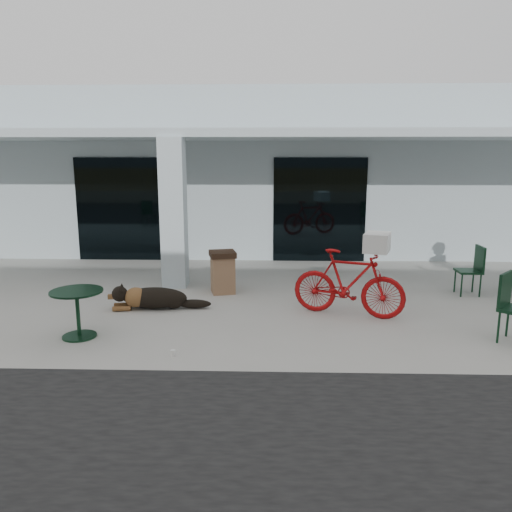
{
  "coord_description": "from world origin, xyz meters",
  "views": [
    {
      "loc": [
        0.55,
        -8.03,
        2.78
      ],
      "look_at": [
        0.28,
        0.66,
        1.0
      ],
      "focal_mm": 35.0,
      "sensor_mm": 36.0,
      "label": 1
    }
  ],
  "objects_px": {
    "dog": "(155,297)",
    "trash_receptacle": "(223,272)",
    "bicycle": "(349,283)",
    "cafe_table_near": "(78,314)",
    "cafe_chair_far_b": "(468,270)"
  },
  "relations": [
    {
      "from": "bicycle",
      "to": "cafe_chair_far_b",
      "type": "xyz_separation_m",
      "value": [
        2.6,
        1.4,
        -0.09
      ]
    },
    {
      "from": "bicycle",
      "to": "dog",
      "type": "relative_size",
      "value": 1.43
    },
    {
      "from": "cafe_chair_far_b",
      "to": "trash_receptacle",
      "type": "height_order",
      "value": "cafe_chair_far_b"
    },
    {
      "from": "cafe_table_near",
      "to": "dog",
      "type": "bearing_deg",
      "value": 60.32
    },
    {
      "from": "bicycle",
      "to": "cafe_table_near",
      "type": "height_order",
      "value": "bicycle"
    },
    {
      "from": "dog",
      "to": "bicycle",
      "type": "bearing_deg",
      "value": -13.86
    },
    {
      "from": "cafe_chair_far_b",
      "to": "trash_receptacle",
      "type": "relative_size",
      "value": 1.16
    },
    {
      "from": "dog",
      "to": "cafe_table_near",
      "type": "distance_m",
      "value": 1.71
    },
    {
      "from": "cafe_table_near",
      "to": "trash_receptacle",
      "type": "relative_size",
      "value": 0.92
    },
    {
      "from": "cafe_table_near",
      "to": "cafe_chair_far_b",
      "type": "distance_m",
      "value": 7.39
    },
    {
      "from": "dog",
      "to": "trash_receptacle",
      "type": "relative_size",
      "value": 1.58
    },
    {
      "from": "bicycle",
      "to": "trash_receptacle",
      "type": "bearing_deg",
      "value": 78.53
    },
    {
      "from": "bicycle",
      "to": "cafe_chair_far_b",
      "type": "bearing_deg",
      "value": -42.18
    },
    {
      "from": "cafe_table_near",
      "to": "cafe_chair_far_b",
      "type": "bearing_deg",
      "value": 20.61
    },
    {
      "from": "cafe_table_near",
      "to": "cafe_chair_far_b",
      "type": "relative_size",
      "value": 0.8
    }
  ]
}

